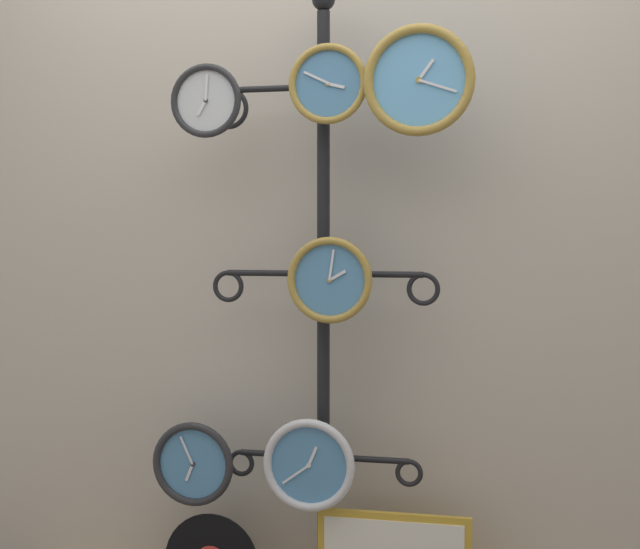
{
  "coord_description": "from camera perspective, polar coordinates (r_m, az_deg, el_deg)",
  "views": [
    {
      "loc": [
        0.6,
        -2.34,
        1.29
      ],
      "look_at": [
        0.0,
        0.36,
        1.15
      ],
      "focal_mm": 50.0,
      "sensor_mm": 36.0,
      "label": 1
    }
  ],
  "objects": [
    {
      "name": "clock_middle_center",
      "position": [
        2.72,
        0.64,
        -0.36
      ],
      "size": [
        0.27,
        0.04,
        0.27
      ],
      "color": "#4C84B2"
    },
    {
      "name": "shop_wall",
      "position": [
        2.97,
        0.88,
        4.93
      ],
      "size": [
        4.4,
        0.04,
        2.8
      ],
      "color": "#BCB2A3",
      "rests_on": "ground_plane"
    },
    {
      "name": "clock_top_center",
      "position": [
        2.76,
        0.53,
        12.09
      ],
      "size": [
        0.24,
        0.04,
        0.24
      ],
      "color": "#4C84B2"
    },
    {
      "name": "clock_top_left",
      "position": [
        2.83,
        -7.28,
        10.96
      ],
      "size": [
        0.23,
        0.04,
        0.23
      ],
      "color": "silver"
    },
    {
      "name": "clock_bottom_left",
      "position": [
        2.95,
        -8.1,
        -11.9
      ],
      "size": [
        0.27,
        0.04,
        0.27
      ],
      "color": "#4C84B2"
    },
    {
      "name": "clock_top_right",
      "position": [
        2.68,
        6.36,
        12.25
      ],
      "size": [
        0.33,
        0.04,
        0.33
      ],
      "color": "#60A8DB"
    },
    {
      "name": "display_stand",
      "position": [
        2.85,
        0.22,
        -6.47
      ],
      "size": [
        0.76,
        0.33,
        2.05
      ],
      "color": "black",
      "rests_on": "ground_plane"
    },
    {
      "name": "clock_bottom_center",
      "position": [
        2.81,
        -0.7,
        -12.08
      ],
      "size": [
        0.29,
        0.04,
        0.29
      ],
      "color": "#4C84B2"
    }
  ]
}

